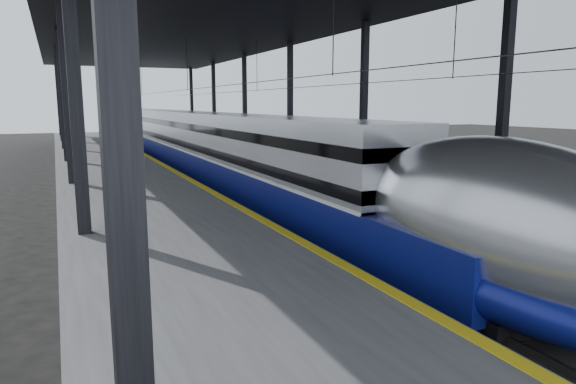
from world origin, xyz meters
TOP-DOWN VIEW (x-y plane):
  - ground at (0.00, 0.00)m, footprint 160.00×160.00m
  - platform at (-3.50, 20.00)m, footprint 6.00×80.00m
  - yellow_strip at (-0.70, 20.00)m, footprint 0.30×80.00m
  - rails at (4.50, 20.00)m, footprint 6.52×80.00m
  - canopy at (1.90, 20.00)m, footprint 18.00×75.00m
  - tgv_train at (2.00, 25.44)m, footprint 2.81×65.20m
  - second_train at (7.00, 37.71)m, footprint 2.70×56.05m

SIDE VIEW (x-z plane):
  - ground at x=0.00m, z-range 0.00..0.00m
  - rails at x=4.50m, z-range 0.00..0.16m
  - platform at x=-3.50m, z-range 0.00..1.00m
  - yellow_strip at x=-0.70m, z-range 1.00..1.01m
  - tgv_train at x=2.00m, z-range -0.13..3.90m
  - second_train at x=7.00m, z-range 0.02..3.75m
  - canopy at x=1.90m, z-range 4.38..13.85m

